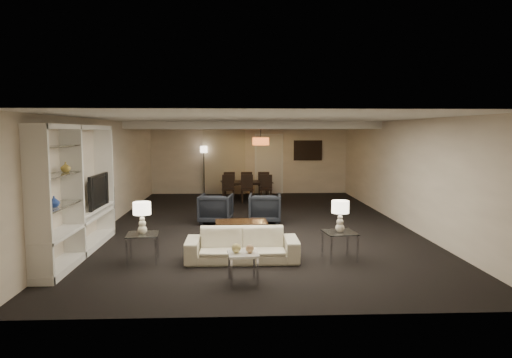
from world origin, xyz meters
The scene contains 35 objects.
floor centered at (0.00, 0.00, 0.00)m, with size 11.00×11.00×0.00m, color black.
ceiling centered at (0.00, 0.00, 2.50)m, with size 7.00×11.00×0.02m, color silver.
wall_back centered at (0.00, 5.50, 1.25)m, with size 7.00×0.02×2.50m, color beige.
wall_front centered at (0.00, -5.50, 1.25)m, with size 7.00×0.02×2.50m, color beige.
wall_left centered at (-3.50, 0.00, 1.25)m, with size 0.02×11.00×2.50m, color beige.
wall_right centered at (3.50, 0.00, 1.25)m, with size 0.02×11.00×2.50m, color beige.
ceiling_soffit centered at (0.00, 3.50, 2.40)m, with size 7.00×4.00×0.20m, color silver.
curtains centered at (-0.90, 5.42, 1.20)m, with size 1.50×0.12×2.40m, color beige.
door centered at (0.70, 5.47, 1.05)m, with size 0.90×0.05×2.10m, color silver.
painting centered at (2.10, 5.46, 1.55)m, with size 0.95×0.04×0.65m, color #142D38.
media_unit centered at (-3.31, -2.60, 1.18)m, with size 0.38×3.40×2.35m, color white, non-canonical shape.
pendant_light centered at (0.30, 3.50, 1.92)m, with size 0.52×0.52×0.24m, color #D8591E.
sofa centered at (-0.37, -3.11, 0.28)m, with size 1.93×0.76×0.56m, color beige.
coffee_table centered at (-0.37, -1.51, 0.19)m, with size 1.06×0.62×0.38m, color black, non-canonical shape.
armchair_left centered at (-0.97, 0.19, 0.36)m, with size 0.77×0.79×0.72m, color black.
armchair_right centered at (0.23, 0.19, 0.36)m, with size 0.77×0.79×0.72m, color black.
side_table_left centered at (-2.07, -3.11, 0.25)m, with size 0.53×0.53×0.49m, color silver, non-canonical shape.
side_table_right centered at (1.33, -3.11, 0.25)m, with size 0.53×0.53×0.49m, color white, non-canonical shape.
table_lamp_left centered at (-2.07, -3.11, 0.77)m, with size 0.30×0.30×0.55m, color white, non-canonical shape.
table_lamp_right centered at (1.33, -3.11, 0.77)m, with size 0.30×0.30×0.55m, color beige, non-canonical shape.
marble_table centered at (-0.37, -4.21, 0.22)m, with size 0.44×0.44×0.44m, color white, non-canonical shape.
gold_gourd_a centered at (-0.47, -4.21, 0.51)m, with size 0.14×0.14×0.14m, color #DBCA74.
gold_gourd_b centered at (-0.27, -4.21, 0.50)m, with size 0.12×0.12×0.12m, color tan.
television centered at (-3.28, -1.85, 1.08)m, with size 0.15×1.13×0.65m, color black.
vase_blue centered at (-3.31, -3.68, 1.15)m, with size 0.17×0.17×0.17m, color #2849B1.
vase_amber centered at (-3.31, -3.13, 1.64)m, with size 0.16×0.16×0.17m, color #AC8F39.
floor_speaker centered at (-3.20, -0.84, 0.52)m, with size 0.11×0.11×1.03m, color black.
dining_table centered at (-0.13, 4.09, 0.29)m, with size 1.65×0.92×0.58m, color black.
chair_nl centered at (-0.73, 3.44, 0.43)m, with size 0.40×0.40×0.86m, color black, non-canonical shape.
chair_nm centered at (-0.13, 3.44, 0.43)m, with size 0.40×0.40×0.86m, color black, non-canonical shape.
chair_nr centered at (0.47, 3.44, 0.43)m, with size 0.40×0.40×0.86m, color black, non-canonical shape.
chair_fl centered at (-0.73, 4.74, 0.43)m, with size 0.40×0.40×0.86m, color black, non-canonical shape.
chair_fm centered at (-0.13, 4.74, 0.43)m, with size 0.40×0.40×0.86m, color black, non-canonical shape.
chair_fr centered at (0.47, 4.74, 0.43)m, with size 0.40×0.40×0.86m, color black, non-canonical shape.
floor_lamp centered at (-1.61, 5.20, 0.86)m, with size 0.25×0.25×1.72m, color black, non-canonical shape.
Camera 1 is at (-0.46, -10.82, 2.24)m, focal length 32.00 mm.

